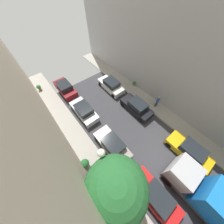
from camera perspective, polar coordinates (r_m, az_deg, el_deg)
name	(u,v)px	position (r m, az deg, el deg)	size (l,w,h in m)	color
ground	(166,168)	(13.30, 25.10, -23.74)	(32.00, 32.00, 0.00)	#38383D
sidewalk_left	(128,211)	(12.15, 8.04, -40.54)	(2.00, 44.00, 0.15)	#A8A399
sidewalk_right	(193,137)	(15.89, 35.26, -9.86)	(2.00, 44.00, 0.15)	#A8A399
parked_car_left_2	(155,196)	(11.88, 20.40, -34.25)	(1.78, 4.20, 1.57)	red
parked_car_left_3	(112,145)	(12.05, 0.22, -15.92)	(1.78, 4.20, 1.57)	gray
parked_car_left_4	(84,111)	(14.42, -13.65, 0.59)	(1.78, 4.20, 1.57)	silver
parked_car_left_5	(65,88)	(17.89, -22.15, 10.88)	(1.78, 4.20, 1.57)	maroon
parked_car_right_1	(189,151)	(14.04, 33.72, -15.66)	(1.78, 4.20, 1.57)	gold
parked_car_right_2	(137,107)	(14.70, 12.07, 2.53)	(1.78, 4.20, 1.57)	black
parked_car_right_3	(111,85)	(17.06, -0.48, 13.09)	(1.78, 4.20, 1.57)	white
delivery_truck	(216,205)	(12.65, 42.21, -30.76)	(2.26, 6.60, 3.38)	#4C4C51
pedestrian	(158,101)	(15.58, 21.60, 5.04)	(0.40, 0.36, 1.72)	#2D334C
street_tree_0	(116,188)	(7.14, 1.85, -33.35)	(3.34, 3.34, 6.53)	brown
potted_plant_0	(39,87)	(19.89, -32.41, 10.29)	(0.59, 0.59, 0.84)	brown
potted_plant_1	(134,83)	(17.96, 10.82, 13.73)	(0.44, 0.44, 0.69)	#B2A899
potted_plant_2	(85,164)	(11.78, -13.20, -23.58)	(0.79, 0.79, 1.13)	slate
lamp_post	(103,161)	(8.21, -4.29, -23.07)	(0.44, 0.44, 6.06)	#333338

